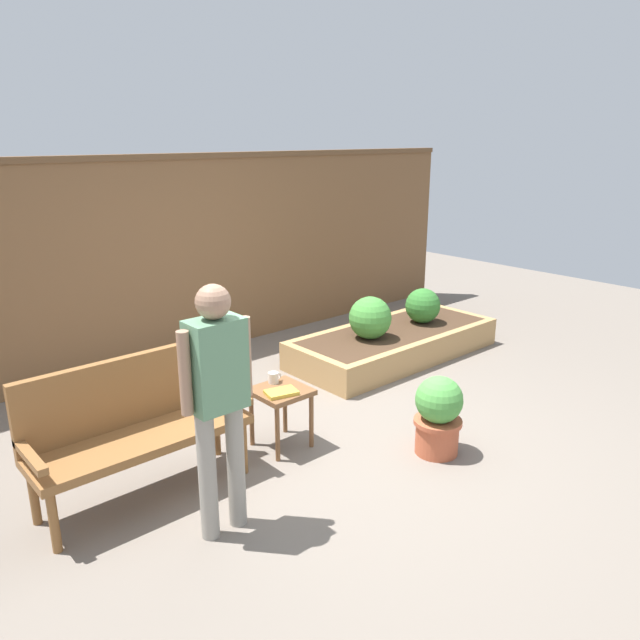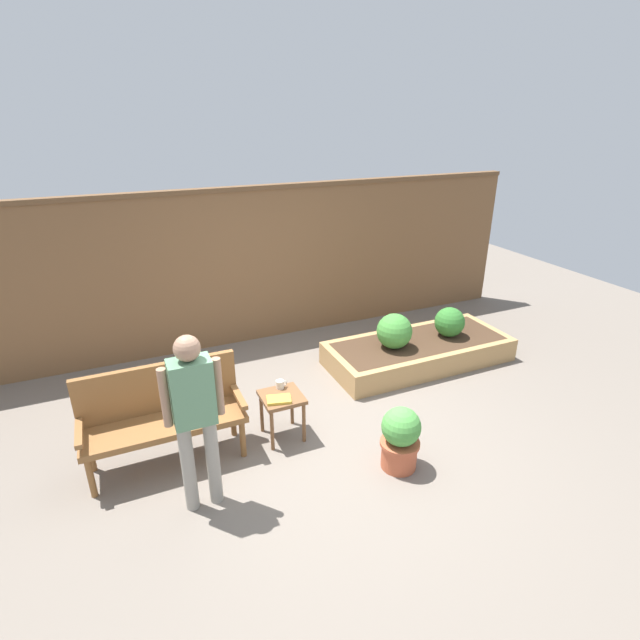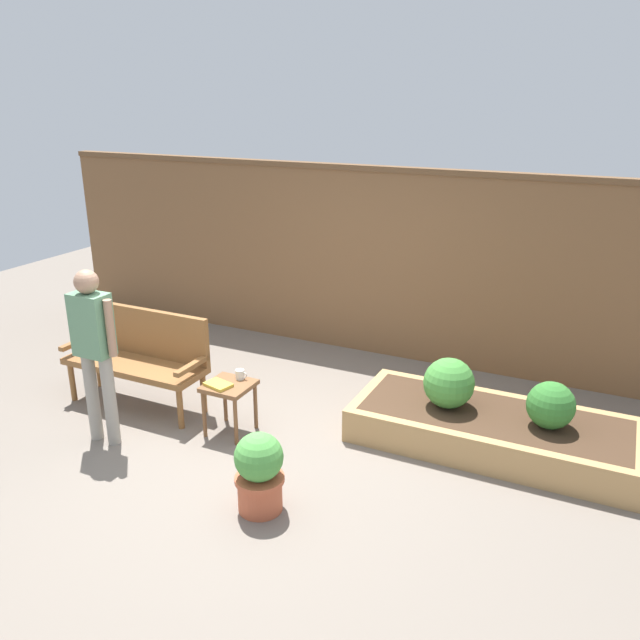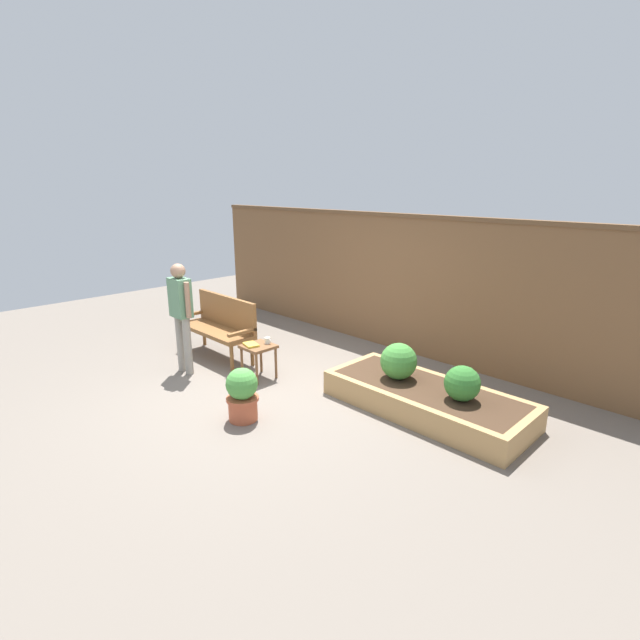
{
  "view_description": "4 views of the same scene",
  "coord_description": "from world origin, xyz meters",
  "px_view_note": "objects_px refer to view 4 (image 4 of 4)",
  "views": [
    {
      "loc": [
        -2.98,
        -3.19,
        2.34
      ],
      "look_at": [
        0.26,
        0.5,
        0.84
      ],
      "focal_mm": 34.19,
      "sensor_mm": 36.0,
      "label": 1
    },
    {
      "loc": [
        -1.7,
        -3.67,
        3.05
      ],
      "look_at": [
        0.27,
        0.75,
        0.97
      ],
      "focal_mm": 27.39,
      "sensor_mm": 36.0,
      "label": 2
    },
    {
      "loc": [
        2.59,
        -4.06,
        2.91
      ],
      "look_at": [
        0.14,
        1.02,
        0.91
      ],
      "focal_mm": 36.08,
      "sensor_mm": 36.0,
      "label": 3
    },
    {
      "loc": [
        4.52,
        -3.45,
        2.58
      ],
      "look_at": [
        0.51,
        0.53,
        0.96
      ],
      "focal_mm": 26.49,
      "sensor_mm": 36.0,
      "label": 4
    }
  ],
  "objects_px": {
    "garden_bench": "(221,322)",
    "side_table": "(258,351)",
    "book_on_table": "(251,345)",
    "shrub_near_bench": "(399,361)",
    "cup_on_table": "(268,341)",
    "potted_boxwood": "(242,393)",
    "shrub_far_corner": "(462,383)",
    "person_by_bench": "(181,309)"
  },
  "relations": [
    {
      "from": "side_table",
      "to": "book_on_table",
      "type": "xyz_separation_m",
      "value": [
        -0.06,
        -0.08,
        0.1
      ]
    },
    {
      "from": "garden_bench",
      "to": "potted_boxwood",
      "type": "distance_m",
      "value": 2.19
    },
    {
      "from": "garden_bench",
      "to": "side_table",
      "type": "relative_size",
      "value": 3.0
    },
    {
      "from": "shrub_near_bench",
      "to": "garden_bench",
      "type": "bearing_deg",
      "value": -167.67
    },
    {
      "from": "garden_bench",
      "to": "shrub_near_bench",
      "type": "height_order",
      "value": "garden_bench"
    },
    {
      "from": "cup_on_table",
      "to": "potted_boxwood",
      "type": "distance_m",
      "value": 1.29
    },
    {
      "from": "cup_on_table",
      "to": "shrub_far_corner",
      "type": "bearing_deg",
      "value": 13.79
    },
    {
      "from": "book_on_table",
      "to": "person_by_bench",
      "type": "distance_m",
      "value": 1.1
    },
    {
      "from": "side_table",
      "to": "shrub_far_corner",
      "type": "xyz_separation_m",
      "value": [
        2.62,
        0.77,
        0.1
      ]
    },
    {
      "from": "side_table",
      "to": "shrub_near_bench",
      "type": "xyz_separation_m",
      "value": [
        1.77,
        0.77,
        0.13
      ]
    },
    {
      "from": "book_on_table",
      "to": "potted_boxwood",
      "type": "relative_size",
      "value": 0.37
    },
    {
      "from": "side_table",
      "to": "book_on_table",
      "type": "distance_m",
      "value": 0.14
    },
    {
      "from": "garden_bench",
      "to": "person_by_bench",
      "type": "xyz_separation_m",
      "value": [
        0.19,
        -0.74,
        0.39
      ]
    },
    {
      "from": "garden_bench",
      "to": "cup_on_table",
      "type": "xyz_separation_m",
      "value": [
        1.15,
        -0.0,
        -0.02
      ]
    },
    {
      "from": "potted_boxwood",
      "to": "shrub_near_bench",
      "type": "relative_size",
      "value": 1.39
    },
    {
      "from": "garden_bench",
      "to": "side_table",
      "type": "bearing_deg",
      "value": -7.17
    },
    {
      "from": "person_by_bench",
      "to": "shrub_near_bench",
      "type": "bearing_deg",
      "value": 27.07
    },
    {
      "from": "book_on_table",
      "to": "person_by_bench",
      "type": "xyz_separation_m",
      "value": [
        -0.86,
        -0.52,
        0.44
      ]
    },
    {
      "from": "book_on_table",
      "to": "shrub_near_bench",
      "type": "distance_m",
      "value": 2.01
    },
    {
      "from": "potted_boxwood",
      "to": "side_table",
      "type": "bearing_deg",
      "value": 133.51
    },
    {
      "from": "shrub_far_corner",
      "to": "shrub_near_bench",
      "type": "bearing_deg",
      "value": 180.0
    },
    {
      "from": "garden_bench",
      "to": "book_on_table",
      "type": "relative_size",
      "value": 6.24
    },
    {
      "from": "cup_on_table",
      "to": "shrub_far_corner",
      "type": "xyz_separation_m",
      "value": [
        2.58,
        0.63,
        -0.03
      ]
    },
    {
      "from": "shrub_near_bench",
      "to": "shrub_far_corner",
      "type": "distance_m",
      "value": 0.85
    },
    {
      "from": "potted_boxwood",
      "to": "garden_bench",
      "type": "bearing_deg",
      "value": 152.47
    },
    {
      "from": "cup_on_table",
      "to": "book_on_table",
      "type": "height_order",
      "value": "cup_on_table"
    },
    {
      "from": "shrub_far_corner",
      "to": "person_by_bench",
      "type": "height_order",
      "value": "person_by_bench"
    },
    {
      "from": "shrub_far_corner",
      "to": "potted_boxwood",
      "type": "bearing_deg",
      "value": -137.61
    },
    {
      "from": "cup_on_table",
      "to": "potted_boxwood",
      "type": "xyz_separation_m",
      "value": [
        0.79,
        -1.0,
        -0.2
      ]
    },
    {
      "from": "shrub_far_corner",
      "to": "person_by_bench",
      "type": "bearing_deg",
      "value": -158.77
    },
    {
      "from": "book_on_table",
      "to": "shrub_far_corner",
      "type": "bearing_deg",
      "value": 31.79
    },
    {
      "from": "side_table",
      "to": "person_by_bench",
      "type": "xyz_separation_m",
      "value": [
        -0.92,
        -0.6,
        0.54
      ]
    },
    {
      "from": "book_on_table",
      "to": "shrub_far_corner",
      "type": "height_order",
      "value": "shrub_far_corner"
    },
    {
      "from": "side_table",
      "to": "shrub_near_bench",
      "type": "bearing_deg",
      "value": 23.48
    },
    {
      "from": "potted_boxwood",
      "to": "shrub_near_bench",
      "type": "distance_m",
      "value": 1.9
    },
    {
      "from": "side_table",
      "to": "cup_on_table",
      "type": "relative_size",
      "value": 4.15
    },
    {
      "from": "garden_bench",
      "to": "potted_boxwood",
      "type": "height_order",
      "value": "garden_bench"
    },
    {
      "from": "side_table",
      "to": "cup_on_table",
      "type": "xyz_separation_m",
      "value": [
        0.04,
        0.13,
        0.13
      ]
    },
    {
      "from": "side_table",
      "to": "person_by_bench",
      "type": "bearing_deg",
      "value": -146.62
    },
    {
      "from": "garden_bench",
      "to": "person_by_bench",
      "type": "distance_m",
      "value": 0.86
    },
    {
      "from": "garden_bench",
      "to": "potted_boxwood",
      "type": "relative_size",
      "value": 2.32
    },
    {
      "from": "cup_on_table",
      "to": "person_by_bench",
      "type": "xyz_separation_m",
      "value": [
        -0.95,
        -0.74,
        0.41
      ]
    }
  ]
}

